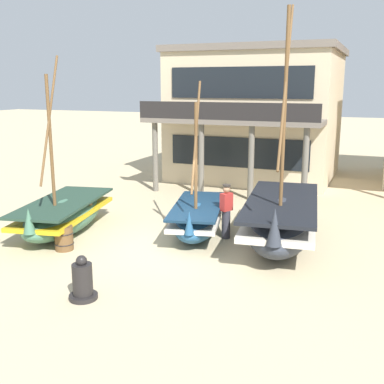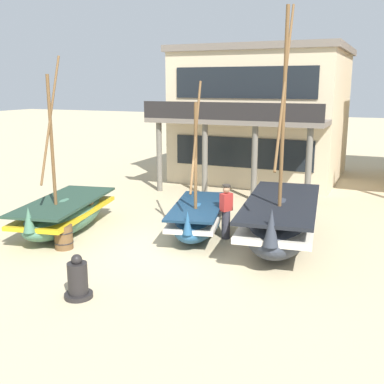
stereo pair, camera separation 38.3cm
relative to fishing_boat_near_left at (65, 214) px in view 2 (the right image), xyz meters
name	(u,v)px [view 2 (the right image)]	position (x,y,z in m)	size (l,w,h in m)	color
ground_plane	(178,245)	(3.92, 0.22, -0.57)	(120.00, 120.00, 0.00)	tan
fishing_boat_near_left	(65,214)	(0.00, 0.00, 0.00)	(2.59, 4.59, 5.47)	#427056
fishing_boat_centre_large	(281,220)	(6.64, 1.48, 0.17)	(2.64, 5.48, 6.84)	#2D333D
fishing_boat_far_right	(198,218)	(4.04, 1.40, -0.03)	(2.29, 4.01, 4.72)	#23517A
fisherman_by_hull	(226,212)	(4.98, 1.38, 0.26)	(0.36, 0.42, 1.68)	#33333D
capstan_winch	(78,280)	(3.37, -3.79, -0.17)	(0.63, 0.63, 1.01)	black
wooden_barrel	(64,237)	(1.02, -1.35, -0.22)	(0.56, 0.56, 0.70)	brown
harbor_building_main	(263,114)	(3.28, 11.55, 2.61)	(7.83, 9.00, 6.36)	beige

